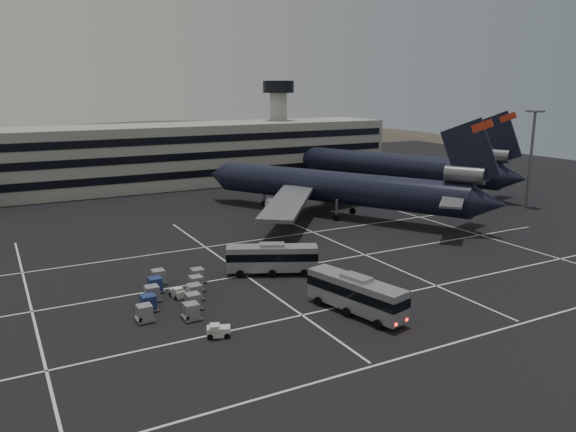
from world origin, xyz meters
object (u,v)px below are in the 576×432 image
at_px(trijet_main, 338,187).
at_px(bus_far, 272,257).
at_px(tug_a, 178,293).
at_px(uld_cluster, 173,293).
at_px(bus_near, 356,293).

distance_m(trijet_main, bus_far, 33.64).
xyz_separation_m(bus_far, tug_a, (-12.67, -2.09, -1.61)).
relative_size(tug_a, uld_cluster, 0.15).
bearing_deg(tug_a, bus_far, 0.11).
height_order(bus_near, uld_cluster, bus_near).
height_order(trijet_main, bus_far, trijet_main).
bearing_deg(bus_far, uld_cluster, 127.12).
bearing_deg(trijet_main, bus_far, -166.34).
height_order(trijet_main, uld_cluster, trijet_main).
bearing_deg(tug_a, trijet_main, 24.53).
relative_size(trijet_main, uld_cluster, 3.69).
height_order(bus_far, tug_a, bus_far).
bearing_deg(trijet_main, bus_near, -150.12).
xyz_separation_m(bus_near, bus_far, (-1.91, 15.04, -0.07)).
height_order(bus_near, bus_far, bus_near).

